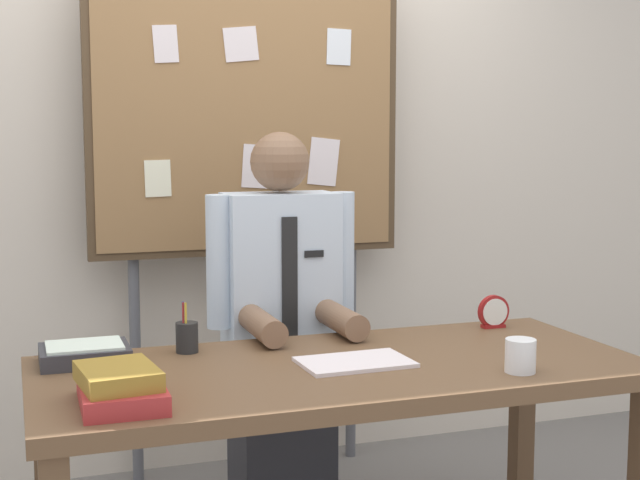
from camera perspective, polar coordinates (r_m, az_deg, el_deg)
The scene contains 10 objects.
back_wall at distance 3.83m, azimuth -5.40°, elevation 5.84°, with size 6.40×0.08×2.70m, color beige.
desk at distance 2.71m, azimuth 1.32°, elevation -9.57°, with size 1.80×0.79×0.73m.
person at distance 3.27m, azimuth -2.47°, elevation -6.47°, with size 0.55×0.56×1.42m.
bulletin_board at distance 3.63m, azimuth -4.65°, elevation 7.79°, with size 1.28×0.09×2.09m.
book_stack at distance 2.34m, azimuth -12.62°, elevation -9.15°, with size 0.22×0.30×0.10m.
open_notebook at distance 2.68m, azimuth 2.24°, elevation -7.79°, with size 0.33×0.21×0.01m, color silver.
desk_clock at distance 3.22m, azimuth 11.01°, elevation -4.59°, with size 0.12×0.04×0.12m.
coffee_mug at distance 2.64m, azimuth 12.66°, elevation -7.21°, with size 0.09×0.09×0.10m, color white.
pen_holder at distance 2.84m, azimuth -8.49°, elevation -6.13°, with size 0.07×0.07×0.16m.
paper_tray at distance 2.78m, azimuth -14.78°, elevation -7.03°, with size 0.26×0.20×0.06m.
Camera 1 is at (-0.91, -2.44, 1.41)m, focal length 50.18 mm.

